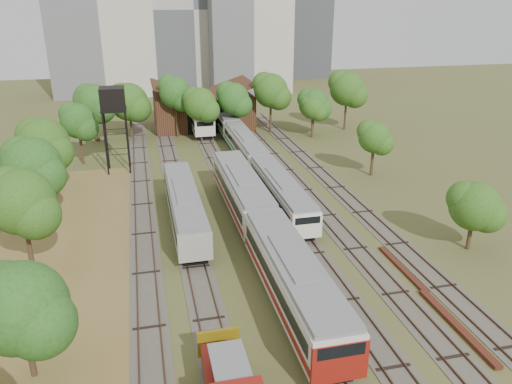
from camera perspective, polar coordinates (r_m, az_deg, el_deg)
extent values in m
plane|color=#475123|center=(34.62, 9.12, -15.44)|extent=(240.00, 240.00, 0.00)
cube|color=brown|center=(39.75, -21.16, -11.41)|extent=(14.00, 60.00, 0.04)
cube|color=#4C473D|center=(54.41, -12.89, -1.38)|extent=(2.60, 80.00, 0.06)
cube|color=#472D1E|center=(54.39, -13.65, -1.36)|extent=(0.08, 80.00, 0.14)
cube|color=#472D1E|center=(54.37, -12.14, -1.23)|extent=(0.08, 80.00, 0.14)
cube|color=#4C473D|center=(54.51, -8.69, -1.03)|extent=(2.60, 80.00, 0.06)
cube|color=#472D1E|center=(54.44, -9.45, -1.01)|extent=(0.08, 80.00, 0.14)
cube|color=#472D1E|center=(54.53, -7.95, -0.88)|extent=(0.08, 80.00, 0.14)
cube|color=#4C473D|center=(55.22, -2.49, -0.49)|extent=(2.60, 80.00, 0.06)
cube|color=#472D1E|center=(55.06, -3.22, -0.47)|extent=(0.08, 80.00, 0.14)
cube|color=#472D1E|center=(55.31, -1.76, -0.34)|extent=(0.08, 80.00, 0.14)
cube|color=#4C473D|center=(56.04, 1.53, -0.14)|extent=(2.60, 80.00, 0.06)
cube|color=#472D1E|center=(55.84, 0.82, -0.12)|extent=(0.08, 80.00, 0.14)
cube|color=#472D1E|center=(56.18, 2.24, 0.00)|extent=(0.08, 80.00, 0.14)
cube|color=#4C473D|center=(57.13, 5.41, 0.19)|extent=(2.60, 80.00, 0.06)
cube|color=#472D1E|center=(56.88, 4.73, 0.22)|extent=(0.08, 80.00, 0.14)
cube|color=#472D1E|center=(57.32, 6.10, 0.34)|extent=(0.08, 80.00, 0.14)
cube|color=#4C473D|center=(58.47, 9.13, 0.52)|extent=(2.60, 80.00, 0.06)
cube|color=#472D1E|center=(58.18, 8.48, 0.54)|extent=(0.08, 80.00, 0.14)
cube|color=#472D1E|center=(58.70, 9.79, 0.66)|extent=(0.08, 80.00, 0.14)
cube|color=black|center=(36.22, 4.22, -12.48)|extent=(2.45, 15.64, 0.89)
cube|color=silver|center=(35.23, 4.30, -10.00)|extent=(3.22, 17.00, 2.78)
cube|color=black|center=(35.06, 4.32, -9.54)|extent=(3.28, 15.64, 0.95)
cube|color=slate|center=(34.43, 4.38, -7.74)|extent=(2.97, 16.66, 0.40)
cube|color=maroon|center=(35.64, 4.27, -11.07)|extent=(3.28, 16.66, 0.50)
cube|color=maroon|center=(28.89, 9.56, -18.67)|extent=(3.26, 0.25, 2.50)
cube|color=black|center=(51.17, -1.58, -1.81)|extent=(2.45, 15.64, 0.89)
cube|color=silver|center=(50.47, -1.61, 0.11)|extent=(3.22, 17.00, 2.78)
cube|color=black|center=(50.35, -1.61, 0.46)|extent=(3.28, 15.64, 0.95)
cube|color=slate|center=(49.92, -1.62, 1.81)|extent=(2.97, 16.66, 0.40)
cube|color=maroon|center=(50.76, -1.60, -0.71)|extent=(3.28, 16.66, 0.50)
cube|color=black|center=(51.89, 2.79, -1.57)|extent=(2.05, 15.64, 0.75)
cube|color=silver|center=(51.31, 2.82, 0.02)|extent=(2.71, 17.00, 2.33)
cube|color=black|center=(51.21, 2.83, 0.31)|extent=(2.77, 15.64, 0.79)
cube|color=slate|center=(50.84, 2.85, 1.42)|extent=(2.49, 16.66, 0.34)
cube|color=#19652D|center=(51.55, 2.81, -0.66)|extent=(2.77, 16.66, 0.42)
cube|color=silver|center=(43.97, 5.85, -4.04)|extent=(2.75, 0.25, 2.10)
cube|color=black|center=(67.86, -1.26, 4.05)|extent=(2.05, 15.64, 0.75)
cube|color=silver|center=(67.41, -1.27, 5.30)|extent=(2.71, 17.00, 2.33)
cube|color=black|center=(67.34, -1.27, 5.53)|extent=(2.77, 15.64, 0.79)
cube|color=slate|center=(67.06, -1.28, 6.40)|extent=(2.49, 16.66, 0.34)
cube|color=#19652D|center=(67.60, -1.27, 4.77)|extent=(2.77, 16.66, 0.42)
cube|color=black|center=(84.43, -3.77, 7.49)|extent=(2.05, 15.64, 0.75)
cube|color=silver|center=(84.08, -3.80, 8.51)|extent=(2.71, 17.00, 2.33)
cube|color=black|center=(84.01, -3.80, 8.70)|extent=(2.77, 15.64, 0.79)
cube|color=slate|center=(83.79, -3.82, 9.40)|extent=(2.49, 16.66, 0.34)
cube|color=#19652D|center=(84.22, -3.79, 8.08)|extent=(2.77, 16.66, 0.42)
cube|color=black|center=(84.36, -6.53, 7.42)|extent=(2.31, 14.72, 0.84)
cube|color=silver|center=(83.96, -6.58, 8.57)|extent=(3.04, 16.00, 2.62)
cube|color=black|center=(83.89, -6.59, 8.78)|extent=(3.10, 14.72, 0.89)
cube|color=slate|center=(83.65, -6.62, 9.57)|extent=(2.80, 15.68, 0.38)
cube|color=#19652D|center=(84.13, -6.56, 8.08)|extent=(3.10, 15.68, 0.47)
cube|color=silver|center=(76.32, -5.83, 7.20)|extent=(3.08, 0.25, 2.36)
cube|color=maroon|center=(28.56, -3.21, -20.47)|extent=(2.36, 4.40, 1.42)
cube|color=gold|center=(30.98, -4.29, -16.72)|extent=(2.55, 0.20, 1.70)
cube|color=slate|center=(26.94, -2.96, -19.11)|extent=(1.89, 3.60, 0.19)
cube|color=black|center=(48.90, -8.09, -3.25)|extent=(2.11, 16.56, 0.77)
cube|color=gray|center=(48.27, -8.18, -1.54)|extent=(2.78, 18.00, 2.40)
cube|color=black|center=(48.16, -8.20, -1.22)|extent=(2.84, 16.56, 0.82)
cube|color=slate|center=(47.76, -8.27, -0.02)|extent=(2.56, 17.64, 0.35)
cylinder|color=black|center=(63.43, -16.81, 5.18)|extent=(0.19, 0.19, 7.73)
cylinder|color=black|center=(63.30, -14.45, 5.39)|extent=(0.19, 0.19, 7.73)
cylinder|color=black|center=(65.94, -16.72, 5.79)|extent=(0.19, 0.19, 7.73)
cylinder|color=black|center=(65.82, -14.45, 5.99)|extent=(0.19, 0.19, 7.73)
cube|color=black|center=(63.70, -15.96, 9.02)|extent=(3.04, 3.04, 0.20)
cube|color=black|center=(63.43, -16.09, 10.26)|extent=(2.90, 2.90, 2.61)
cube|color=#532417|center=(36.99, 21.93, -13.96)|extent=(0.57, 8.52, 0.28)
cube|color=#532417|center=(42.47, 16.36, -8.39)|extent=(0.46, 7.39, 0.24)
cube|color=#381C14|center=(85.89, -6.10, 9.29)|extent=(16.00, 11.00, 5.50)
cube|color=#381C14|center=(84.86, -8.91, 11.31)|extent=(8.45, 11.55, 2.96)
cube|color=#381C14|center=(85.84, -3.48, 11.64)|extent=(8.45, 11.55, 2.96)
cube|color=black|center=(80.74, -5.56, 8.13)|extent=(6.40, 0.15, 4.12)
cylinder|color=#382616|center=(32.52, -24.47, -16.09)|extent=(0.36, 0.36, 3.67)
sphere|color=#295316|center=(30.97, -25.28, -11.87)|extent=(5.23, 5.23, 5.23)
cylinder|color=#382616|center=(43.34, -24.50, -5.53)|extent=(0.36, 0.36, 4.78)
sphere|color=#295316|center=(41.93, -25.26, -1.01)|extent=(5.10, 5.10, 5.10)
cylinder|color=#382616|center=(52.78, -23.65, -0.82)|extent=(0.36, 0.36, 4.52)
sphere|color=#295316|center=(51.67, -24.22, 2.77)|extent=(5.45, 5.45, 5.45)
cylinder|color=#382616|center=(59.73, -22.63, 1.86)|extent=(0.36, 0.36, 4.60)
sphere|color=#295316|center=(58.74, -23.12, 5.12)|extent=(5.48, 5.48, 5.48)
cylinder|color=#382616|center=(69.41, -19.33, 4.85)|extent=(0.36, 0.36, 4.50)
sphere|color=#295316|center=(68.57, -19.68, 7.63)|extent=(4.47, 4.47, 4.47)
cylinder|color=#382616|center=(80.16, -17.90, 7.10)|extent=(0.36, 0.36, 4.41)
sphere|color=#295316|center=(79.45, -18.18, 9.48)|extent=(5.35, 5.35, 5.35)
cylinder|color=#382616|center=(79.86, -17.67, 7.18)|extent=(0.36, 0.36, 4.71)
sphere|color=#295316|center=(79.10, -17.97, 9.74)|extent=(5.40, 5.40, 5.40)
cylinder|color=#382616|center=(80.34, -14.10, 7.54)|extent=(0.36, 0.36, 4.45)
sphere|color=#295316|center=(79.62, -14.32, 9.93)|extent=(5.78, 5.78, 5.78)
cylinder|color=#382616|center=(79.66, -9.04, 8.17)|extent=(0.36, 0.36, 5.45)
sphere|color=#295316|center=(78.82, -9.22, 11.15)|extent=(4.88, 4.88, 4.88)
cylinder|color=#382616|center=(76.60, -6.28, 7.40)|extent=(0.36, 0.36, 4.47)
sphere|color=#295316|center=(75.85, -6.38, 9.93)|extent=(4.92, 4.92, 4.92)
cylinder|color=#382616|center=(77.77, -2.55, 7.88)|extent=(0.36, 0.36, 4.89)
sphere|color=#295316|center=(76.97, -2.59, 10.61)|extent=(4.79, 4.79, 4.79)
cylinder|color=#382616|center=(81.29, 1.68, 8.65)|extent=(0.36, 0.36, 5.34)
sphere|color=#295316|center=(80.48, 1.71, 11.51)|extent=(5.40, 5.40, 5.40)
cylinder|color=#382616|center=(79.97, 6.50, 7.80)|extent=(0.36, 0.36, 3.97)
sphere|color=#295316|center=(79.31, 6.60, 9.96)|extent=(4.67, 4.67, 4.67)
cylinder|color=#382616|center=(84.53, 10.17, 8.81)|extent=(0.36, 0.36, 5.32)
sphere|color=#295316|center=(83.75, 10.36, 11.56)|extent=(5.58, 5.58, 5.58)
cylinder|color=#382616|center=(47.09, 23.27, -4.26)|extent=(0.36, 0.36, 3.20)
sphere|color=#295316|center=(46.15, 23.71, -1.48)|extent=(4.24, 4.24, 4.24)
cylinder|color=#382616|center=(62.86, 13.14, 3.53)|extent=(0.36, 0.36, 3.82)
sphere|color=#295316|center=(62.04, 13.37, 6.12)|extent=(3.85, 3.85, 3.85)
cylinder|color=#382616|center=(79.00, 6.44, 7.53)|extent=(0.36, 0.36, 3.70)
sphere|color=#295316|center=(78.37, 6.53, 9.56)|extent=(3.65, 3.65, 3.65)
cube|color=#ACA69C|center=(126.11, -7.63, 20.04)|extent=(20.00, 18.00, 36.00)
cube|color=#3F4246|center=(142.94, 5.56, 18.66)|extent=(12.00, 12.00, 28.00)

